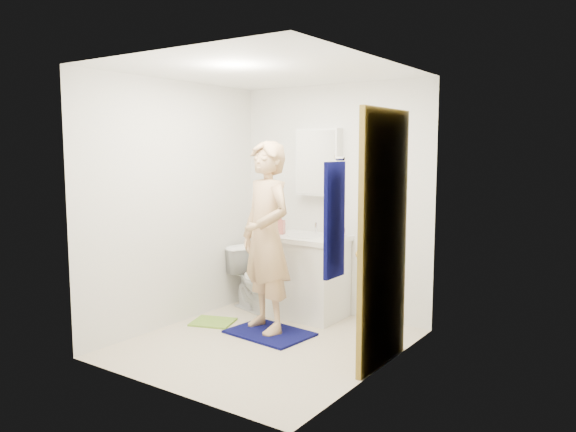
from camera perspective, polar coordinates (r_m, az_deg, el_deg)
The scene contains 22 objects.
floor at distance 5.18m, azimuth -2.32°, elevation -12.91°, with size 2.20×2.40×0.02m, color beige.
ceiling at distance 4.92m, azimuth -2.46°, elevation 14.68°, with size 2.20×2.40×0.02m, color white.
wall_back at distance 5.91m, azimuth 4.70°, elevation 1.58°, with size 2.20×0.02×2.40m, color silver.
wall_front at distance 4.01m, azimuth -12.87°, elevation -1.02°, with size 2.20×0.02×2.40m, color silver.
wall_left at distance 5.64m, azimuth -11.43°, elevation 1.22°, with size 0.02×2.40×2.40m, color silver.
wall_right at distance 4.33m, azimuth 9.42°, elevation -0.38°, with size 0.02×2.40×2.40m, color silver.
vanity_cabinet at distance 5.86m, azimuth 1.89°, elevation -6.37°, with size 0.75×0.55×0.80m, color white.
countertop at distance 5.78m, azimuth 1.91°, elevation -2.26°, with size 0.79×0.59×0.05m, color white.
sink_basin at distance 5.78m, azimuth 1.91°, elevation -2.12°, with size 0.40×0.40×0.03m, color white.
faucet at distance 5.92m, azimuth 2.86°, elevation -1.22°, with size 0.03×0.03×0.12m, color silver.
medicine_cabinet at distance 5.90m, azimuth 3.13°, elevation 5.48°, with size 0.50×0.12×0.70m, color white.
mirror_panel at distance 5.85m, azimuth 2.81°, elevation 5.47°, with size 0.46×0.01×0.66m, color white.
door at distance 4.51m, azimuth 9.67°, elevation -2.35°, with size 0.05×0.80×2.05m, color olive.
door_knob at distance 4.25m, azimuth 7.33°, elevation -3.88°, with size 0.07×0.07×0.07m, color gold.
towel at distance 3.86m, azimuth 4.73°, elevation -0.43°, with size 0.03×0.24×0.80m, color #070944.
towel_hook at distance 3.81m, azimuth 5.32°, elevation 5.81°, with size 0.02×0.02×0.06m, color silver.
toilet at distance 6.11m, azimuth -3.21°, elevation -6.43°, with size 0.38×0.66×0.68m, color white.
bath_mat at distance 5.41m, azimuth -1.88°, elevation -11.79°, with size 0.75×0.54×0.02m, color #070944.
green_rug at distance 5.78m, azimuth -7.63°, elevation -10.62°, with size 0.40×0.34×0.02m, color #7EAE3A.
soap_dispenser at distance 5.89m, azimuth -0.81°, elevation -0.82°, with size 0.09×0.10×0.21m, color #C5655C.
toothbrush_cup at distance 5.73m, azimuth 5.16°, elevation -1.58°, with size 0.13×0.13×0.11m, color #61387C.
man at distance 5.26m, azimuth -2.23°, elevation -2.15°, with size 0.65×0.43×1.79m, color tan.
Camera 1 is at (2.94, -3.89, 1.73)m, focal length 35.00 mm.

